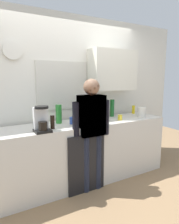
# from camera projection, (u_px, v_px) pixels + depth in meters

# --- Properties ---
(ground_plane) EXTENTS (8.00, 8.00, 0.00)m
(ground_plane) POSITION_uv_depth(u_px,v_px,m) (91.00, 189.00, 2.93)
(ground_plane) COLOR #8C6D4C
(kitchen_counter) EXTENTS (2.84, 0.64, 0.94)m
(kitchen_counter) POSITION_uv_depth(u_px,v_px,m) (82.00, 152.00, 3.11)
(kitchen_counter) COLOR beige
(kitchen_counter) RESTS_ON ground_plane
(dishwasher_panel) EXTENTS (0.56, 0.02, 0.84)m
(dishwasher_panel) POSITION_uv_depth(u_px,v_px,m) (87.00, 164.00, 2.78)
(dishwasher_panel) COLOR black
(dishwasher_panel) RESTS_ON ground_plane
(back_wall_assembly) EXTENTS (4.44, 0.42, 2.60)m
(back_wall_assembly) POSITION_uv_depth(u_px,v_px,m) (75.00, 93.00, 3.34)
(back_wall_assembly) COLOR silver
(back_wall_assembly) RESTS_ON ground_plane
(coffee_maker) EXTENTS (0.20, 0.20, 0.33)m
(coffee_maker) POSITION_uv_depth(u_px,v_px,m) (41.00, 120.00, 2.51)
(coffee_maker) COLOR black
(coffee_maker) RESTS_ON kitchen_counter
(bottle_amber_beer) EXTENTS (0.06, 0.06, 0.23)m
(bottle_amber_beer) POSITION_uv_depth(u_px,v_px,m) (97.00, 113.00, 3.20)
(bottle_amber_beer) COLOR brown
(bottle_amber_beer) RESTS_ON kitchen_counter
(bottle_clear_soda) EXTENTS (0.09, 0.09, 0.28)m
(bottle_clear_soda) POSITION_uv_depth(u_px,v_px,m) (59.00, 114.00, 2.97)
(bottle_clear_soda) COLOR #2D8C33
(bottle_clear_soda) RESTS_ON kitchen_counter
(bottle_dark_sauce) EXTENTS (0.06, 0.06, 0.18)m
(bottle_dark_sauce) POSITION_uv_depth(u_px,v_px,m) (52.00, 122.00, 2.66)
(bottle_dark_sauce) COLOR black
(bottle_dark_sauce) RESTS_ON kitchen_counter
(bottle_green_wine) EXTENTS (0.07, 0.07, 0.30)m
(bottle_green_wine) POSITION_uv_depth(u_px,v_px,m) (112.00, 108.00, 3.48)
(bottle_green_wine) COLOR #195923
(bottle_green_wine) RESTS_ON kitchen_counter
(cup_yellow_cup) EXTENTS (0.07, 0.07, 0.09)m
(cup_yellow_cup) POSITION_uv_depth(u_px,v_px,m) (120.00, 117.00, 3.21)
(cup_yellow_cup) COLOR yellow
(cup_yellow_cup) RESTS_ON kitchen_counter
(cup_blue_mug) EXTENTS (0.08, 0.08, 0.10)m
(cup_blue_mug) POSITION_uv_depth(u_px,v_px,m) (72.00, 121.00, 2.94)
(cup_blue_mug) COLOR #3351B2
(cup_blue_mug) RESTS_ON kitchen_counter
(potted_plant) EXTENTS (0.15, 0.15, 0.23)m
(potted_plant) POSITION_uv_depth(u_px,v_px,m) (95.00, 114.00, 3.04)
(potted_plant) COLOR #9E5638
(potted_plant) RESTS_ON kitchen_counter
(dish_soap) EXTENTS (0.06, 0.06, 0.18)m
(dish_soap) POSITION_uv_depth(u_px,v_px,m) (133.00, 109.00, 3.80)
(dish_soap) COLOR yellow
(dish_soap) RESTS_ON kitchen_counter
(storage_canister) EXTENTS (0.14, 0.14, 0.17)m
(storage_canister) POSITION_uv_depth(u_px,v_px,m) (142.00, 112.00, 3.45)
(storage_canister) COLOR silver
(storage_canister) RESTS_ON kitchen_counter
(person_at_sink) EXTENTS (0.57, 0.22, 1.60)m
(person_at_sink) POSITION_uv_depth(u_px,v_px,m) (91.00, 126.00, 2.77)
(person_at_sink) COLOR black
(person_at_sink) RESTS_ON ground_plane
(person_guest) EXTENTS (0.57, 0.22, 1.60)m
(person_guest) POSITION_uv_depth(u_px,v_px,m) (91.00, 126.00, 2.77)
(person_guest) COLOR #3F4766
(person_guest) RESTS_ON ground_plane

